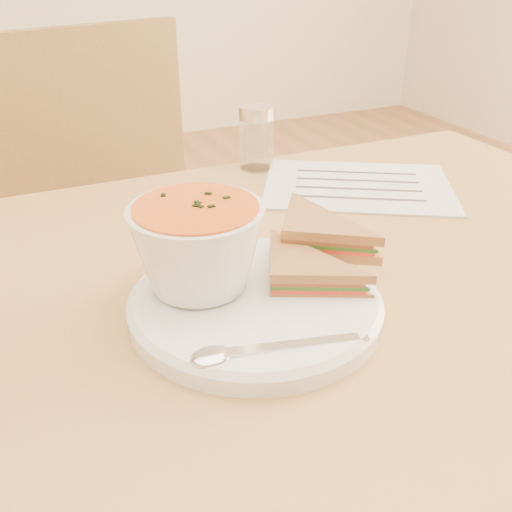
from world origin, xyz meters
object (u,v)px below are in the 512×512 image
dining_table (303,487)px  chair_far (153,281)px  plate (255,304)px  soup_bowl (198,251)px  condiment_shaker (256,138)px

dining_table → chair_far: size_ratio=1.07×
dining_table → plate: plate is taller
chair_far → soup_bowl: chair_far is taller
soup_bowl → dining_table: bearing=9.9°
chair_far → plate: 0.63m
plate → soup_bowl: 0.08m
dining_table → soup_bowl: size_ratio=7.74×
dining_table → soup_bowl: soup_bowl is taller
chair_far → plate: chair_far is taller
dining_table → plate: size_ratio=4.03×
dining_table → condiment_shaker: bearing=77.7°
plate → dining_table: bearing=30.3°
soup_bowl → condiment_shaker: 0.40m
dining_table → chair_far: 0.52m
dining_table → chair_far: chair_far is taller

